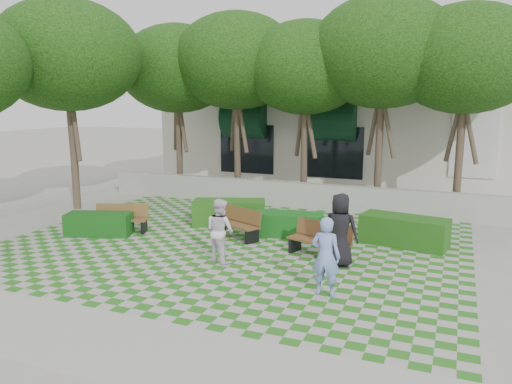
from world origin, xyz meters
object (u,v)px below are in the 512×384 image
at_px(bench_east, 320,241).
at_px(person_dark, 340,230).
at_px(bench_west, 121,219).
at_px(bench_mid, 237,223).
at_px(hedge_east, 404,231).
at_px(hedge_midright, 288,224).
at_px(hedge_midleft, 229,212).
at_px(person_white, 220,230).
at_px(person_blue, 326,256).
at_px(hedge_west, 99,224).

distance_m(bench_east, person_dark, 0.89).
xyz_separation_m(bench_west, person_dark, (6.62, -0.54, 0.47)).
relative_size(bench_mid, hedge_east, 0.75).
bearing_deg(bench_east, hedge_midright, 150.05).
relative_size(hedge_midright, person_dark, 1.11).
xyz_separation_m(hedge_east, hedge_midleft, (-5.28, 0.25, -0.01)).
relative_size(bench_east, person_white, 1.11).
height_order(person_blue, person_white, person_blue).
distance_m(hedge_east, person_blue, 4.32).
distance_m(bench_east, person_white, 2.51).
bearing_deg(person_dark, hedge_west, 0.98).
height_order(bench_west, hedge_midleft, bench_west).
bearing_deg(person_dark, bench_mid, -20.42).
relative_size(hedge_midright, hedge_west, 1.05).
relative_size(bench_east, hedge_east, 0.77).
relative_size(bench_east, person_blue, 1.06).
xyz_separation_m(hedge_midleft, person_dark, (4.05, -2.54, 0.48)).
relative_size(bench_mid, hedge_midleft, 0.77).
relative_size(bench_east, hedge_west, 0.94).
bearing_deg(hedge_east, person_dark, -118.23).
bearing_deg(hedge_midright, bench_east, -48.03).
bearing_deg(person_dark, person_blue, 95.57).
bearing_deg(hedge_west, person_blue, -14.89).
relative_size(hedge_east, hedge_midleft, 1.02).
xyz_separation_m(bench_east, hedge_midleft, (-3.46, 2.05, -0.03)).
xyz_separation_m(bench_east, person_blue, (0.73, -2.36, 0.39)).
distance_m(hedge_midleft, person_blue, 6.10).
bearing_deg(bench_mid, person_blue, -18.13).
height_order(person_dark, person_white, person_dark).
height_order(hedge_midright, person_white, person_white).
xyz_separation_m(bench_west, hedge_midleft, (2.57, 1.99, -0.01)).
bearing_deg(person_blue, hedge_west, -14.05).
height_order(hedge_east, person_white, person_white).
distance_m(bench_west, person_dark, 6.66).
xyz_separation_m(bench_east, hedge_east, (1.81, 1.80, -0.02)).
distance_m(hedge_east, person_dark, 2.64).
relative_size(hedge_east, hedge_midright, 1.16).
bearing_deg(person_white, hedge_midright, -84.16).
bearing_deg(hedge_west, bench_west, 53.98).
xyz_separation_m(hedge_west, person_blue, (7.14, -1.90, 0.49)).
bearing_deg(hedge_midright, hedge_west, -158.88).
distance_m(hedge_midright, person_dark, 2.82).
relative_size(bench_east, bench_west, 1.04).
distance_m(bench_mid, person_white, 2.16).
relative_size(hedge_west, person_dark, 1.06).
bearing_deg(hedge_midleft, hedge_east, -2.72).
distance_m(hedge_midleft, hedge_west, 3.87).
height_order(bench_east, hedge_midleft, bench_east).
bearing_deg(bench_east, hedge_west, -157.79).
distance_m(hedge_west, person_dark, 7.02).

